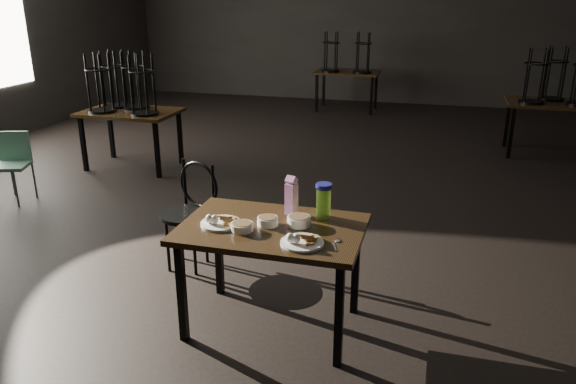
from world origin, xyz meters
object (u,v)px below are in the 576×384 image
(bentwood_chair, at_px, (191,206))
(water_bottle, at_px, (324,200))
(main_table, at_px, (272,237))
(school_chair, at_px, (13,160))
(juice_carton, at_px, (291,197))

(bentwood_chair, bearing_deg, water_bottle, -3.84)
(main_table, bearing_deg, school_chair, 154.67)
(water_bottle, bearing_deg, school_chair, 159.58)
(school_chair, bearing_deg, water_bottle, -39.40)
(main_table, distance_m, juice_carton, 0.33)
(main_table, height_order, school_chair, same)
(juice_carton, bearing_deg, school_chair, 158.39)
(main_table, xyz_separation_m, juice_carton, (0.07, 0.24, 0.21))
(water_bottle, height_order, school_chair, water_bottle)
(main_table, distance_m, bentwood_chair, 1.18)
(main_table, relative_size, bentwood_chair, 1.36)
(bentwood_chair, distance_m, school_chair, 2.72)
(main_table, relative_size, juice_carton, 4.32)
(main_table, height_order, juice_carton, juice_carton)
(juice_carton, relative_size, bentwood_chair, 0.31)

